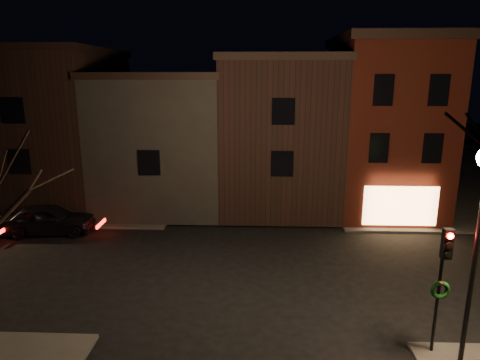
{
  "coord_description": "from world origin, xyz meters",
  "views": [
    {
      "loc": [
        0.15,
        -17.2,
        8.42
      ],
      "look_at": [
        -0.71,
        3.81,
        3.2
      ],
      "focal_mm": 32.0,
      "sensor_mm": 36.0,
      "label": 1
    }
  ],
  "objects": [
    {
      "name": "ground",
      "position": [
        0.0,
        0.0,
        0.0
      ],
      "size": [
        120.0,
        120.0,
        0.0
      ],
      "primitive_type": "plane",
      "color": "black",
      "rests_on": "ground"
    },
    {
      "name": "sidewalk_far_left",
      "position": [
        -20.0,
        20.0,
        0.06
      ],
      "size": [
        30.0,
        30.0,
        0.12
      ],
      "primitive_type": "cube",
      "color": "#2D2B28",
      "rests_on": "ground"
    },
    {
      "name": "corner_building",
      "position": [
        8.0,
        9.47,
        5.4
      ],
      "size": [
        6.5,
        8.5,
        10.5
      ],
      "color": "#47150C",
      "rests_on": "ground"
    },
    {
      "name": "row_building_a",
      "position": [
        1.5,
        10.5,
        4.83
      ],
      "size": [
        7.3,
        10.3,
        9.4
      ],
      "color": "black",
      "rests_on": "ground"
    },
    {
      "name": "row_building_b",
      "position": [
        -5.75,
        10.5,
        4.33
      ],
      "size": [
        7.8,
        10.3,
        8.4
      ],
      "color": "black",
      "rests_on": "ground"
    },
    {
      "name": "row_building_c",
      "position": [
        -13.0,
        10.5,
        5.08
      ],
      "size": [
        7.3,
        10.3,
        9.9
      ],
      "color": "black",
      "rests_on": "ground"
    },
    {
      "name": "traffic_signal",
      "position": [
        5.6,
        -5.51,
        2.81
      ],
      "size": [
        0.58,
        0.38,
        4.05
      ],
      "color": "black",
      "rests_on": "sidewalk_near_right"
    },
    {
      "name": "parked_car_a",
      "position": [
        -11.08,
        4.22,
        0.82
      ],
      "size": [
        4.99,
        2.49,
        1.63
      ],
      "primitive_type": "imported",
      "rotation": [
        0.0,
        0.0,
        1.69
      ],
      "color": "black",
      "rests_on": "ground"
    }
  ]
}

